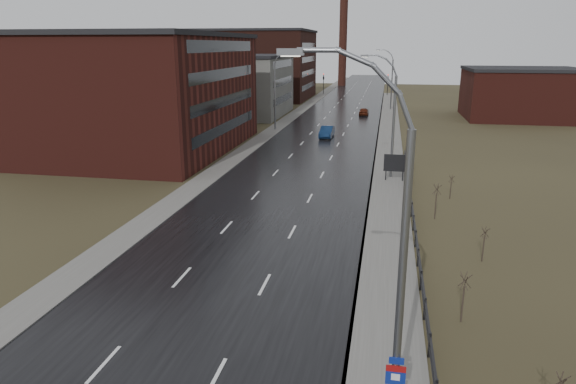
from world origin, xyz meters
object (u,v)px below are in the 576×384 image
at_px(car_far, 364,112).
at_px(car_near, 327,132).
at_px(streetlight_main, 391,266).
at_px(billboard, 395,164).

bearing_deg(car_far, car_near, 80.75).
relative_size(car_near, car_far, 1.13).
bearing_deg(car_near, car_far, 82.14).
bearing_deg(car_far, streetlight_main, 93.00).
height_order(billboard, car_far, billboard).
relative_size(streetlight_main, car_near, 2.61).
distance_m(billboard, car_far, 46.35).
height_order(streetlight_main, car_near, streetlight_main).
height_order(car_near, car_far, car_near).
xyz_separation_m(billboard, car_far, (-4.98, 46.07, -1.05)).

